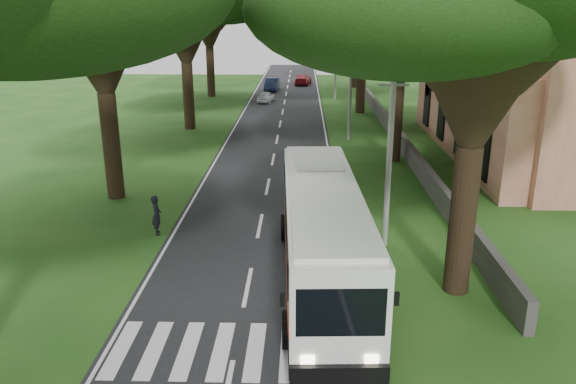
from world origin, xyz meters
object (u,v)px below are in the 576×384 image
church (544,83)px  pedestrian (157,215)px  pole_near (390,150)px  distant_car_c (303,79)px  distant_car_a (266,97)px  pole_mid (350,85)px  coach_bus (322,231)px  distant_car_b (272,84)px  pole_far (336,61)px

church → pedestrian: church is taller
church → pedestrian: size_ratio=13.21×
pole_near → pedestrian: size_ratio=4.40×
pole_near → distant_car_c: size_ratio=1.78×
pole_near → pedestrian: 10.58m
distant_car_c → distant_car_a: bearing=83.6°
pedestrian → distant_car_a: bearing=-23.8°
pole_mid → distant_car_c: bearing=96.2°
distant_car_a → distant_car_c: distant_car_c is taller
coach_bus → distant_car_b: coach_bus is taller
pole_near → distant_car_a: bearing=101.2°
pole_far → distant_car_c: 13.36m
pole_mid → distant_car_a: (-7.47, 17.62, -3.56)m
distant_car_c → pole_mid: bearing=104.8°
church → pole_far: (-12.36, 24.45, -0.73)m
distant_car_a → distant_car_c: (3.94, 14.78, 0.07)m
pole_near → distant_car_a: size_ratio=2.32×
church → pole_far: 27.41m
pole_near → distant_car_a: (-7.47, 37.62, -3.56)m
distant_car_b → distant_car_c: distant_car_b is taller
church → coach_bus: church is taller
church → distant_car_c: bearing=113.3°
pole_mid → coach_bus: size_ratio=0.63×
pole_mid → distant_car_c: 32.78m
church → distant_car_c: church is taller
coach_bus → distant_car_a: size_ratio=3.68×
distant_car_b → pedestrian: pedestrian is taller
distant_car_a → distant_car_b: size_ratio=0.78×
pole_near → coach_bus: (-2.80, -3.41, -2.18)m
pole_near → distant_car_b: bearing=98.9°
church → pole_near: (-12.36, -15.55, -0.73)m
distant_car_b → pole_far: bearing=-40.4°
pole_near → distant_car_a: 38.52m
pole_mid → pole_far: bearing=90.0°
pole_far → pole_mid: bearing=-90.0°
pole_near → pedestrian: (-10.01, 0.95, -3.27)m
pole_far → church: bearing=-63.2°
pole_mid → distant_car_b: pole_mid is taller
pole_near → pole_far: 40.00m
coach_bus → distant_car_c: bearing=88.4°
pole_near → pole_mid: size_ratio=1.00×
pole_mid → pole_far: size_ratio=1.00×
pedestrian → church: bearing=-76.7°
pole_mid → pedestrian: bearing=-117.7°
distant_car_b → pole_mid: bearing=-72.2°
pedestrian → distant_car_c: bearing=-27.0°
distant_car_b → pedestrian: bearing=-90.8°
coach_bus → distant_car_a: 41.32m
distant_car_a → pole_far: bearing=-152.9°
pole_far → pole_near: bearing=-90.0°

